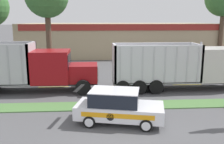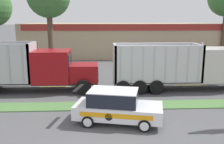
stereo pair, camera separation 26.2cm
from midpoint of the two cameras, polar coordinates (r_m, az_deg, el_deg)
The scene contains 8 objects.
grass_verge at distance 15.45m, azimuth -2.38°, elevation -7.70°, with size 120.00×1.56×0.06m, color #517F42.
centre_line_3 at distance 20.32m, azimuth -13.55°, elevation -3.32°, with size 2.40×0.14×0.01m, color yellow.
centre_line_4 at distance 20.11m, azimuth 1.81°, elevation -3.14°, with size 2.40×0.14×0.01m, color yellow.
centre_line_5 at distance 21.32m, azimuth 16.43°, elevation -2.76°, with size 2.40×0.14×0.01m, color yellow.
dump_truck_lead at distance 19.14m, azimuth -17.91°, elevation 0.47°, with size 11.00×2.77×3.61m.
dump_truck_trail at distance 20.01m, azimuth 18.85°, elevation 0.87°, with size 11.34×2.67×3.66m.
rally_car at distance 12.86m, azimuth 0.76°, elevation -7.82°, with size 4.73×2.82×1.75m.
store_building_backdrop at distance 38.82m, azimuth 1.34°, elevation 7.60°, with size 28.00×12.10×4.71m.
Camera 1 is at (-0.47, -8.13, 5.18)m, focal length 40.00 mm.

